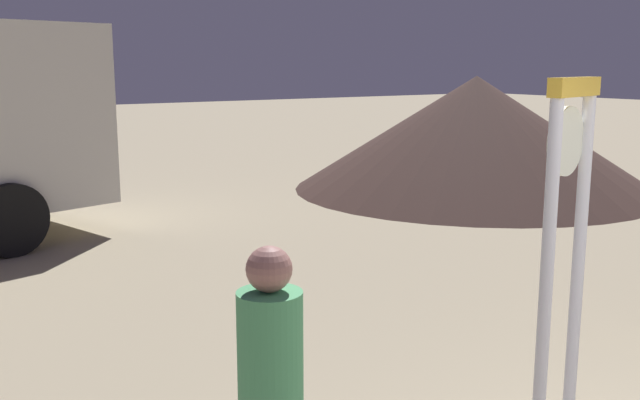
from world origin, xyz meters
name	(u,v)px	position (x,y,z in m)	size (l,w,h in m)	color
standing_clock	(564,241)	(-0.13, 1.53, 1.37)	(0.49, 0.19, 2.25)	silver
person_near_clock	(271,393)	(-1.86, 1.73, 0.86)	(0.30, 0.30, 1.55)	#B43F64
dome_tent	(475,133)	(6.50, 8.63, 1.05)	(6.66, 6.66, 2.10)	#392621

